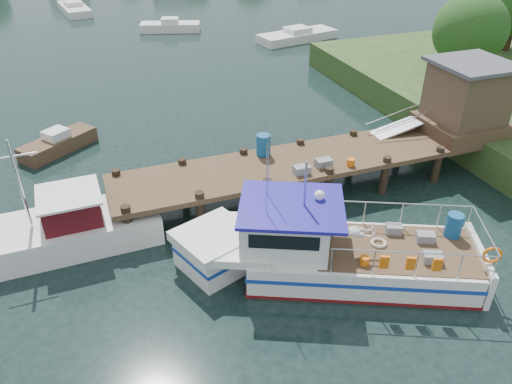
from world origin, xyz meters
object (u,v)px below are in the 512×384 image
object	(u,v)px
lobster_boat	(323,251)
work_boat	(48,233)
moored_c	(297,36)
moored_d	(74,8)
dock	(414,122)
moored_rowboat	(58,143)
moored_b	(170,26)

from	to	relation	value
lobster_boat	work_boat	xyz separation A→B (m)	(-8.05, 4.27, -0.20)
moored_c	moored_d	distance (m)	23.25
work_boat	dock	bearing A→B (deg)	0.63
moored_d	moored_rowboat	bearing A→B (deg)	-72.39
moored_d	work_boat	bearing A→B (deg)	-72.22
work_boat	moored_d	size ratio (longest dim) A/B	1.20
dock	lobster_boat	xyz separation A→B (m)	(-6.52, -4.82, -1.39)
lobster_boat	moored_d	distance (m)	42.98
work_boat	moored_rowboat	distance (m)	7.68
work_boat	moored_rowboat	size ratio (longest dim) A/B	2.18
lobster_boat	work_boat	size ratio (longest dim) A/B	1.19
moored_rowboat	moored_d	xyz separation A→B (m)	(2.34, 30.72, 0.01)
dock	moored_rowboat	bearing A→B (deg)	153.25
work_boat	moored_rowboat	xyz separation A→B (m)	(0.47, 7.66, -0.27)
lobster_boat	dock	bearing A→B (deg)	61.16
moored_c	moored_d	xyz separation A→B (m)	(-16.10, 16.78, 0.02)
dock	moored_rowboat	xyz separation A→B (m)	(-14.10, 7.11, -1.85)
dock	moored_b	size ratio (longest dim) A/B	3.18
moored_b	dock	bearing A→B (deg)	-98.38
moored_rowboat	moored_d	bearing A→B (deg)	78.87
moored_b	moored_c	xyz separation A→B (m)	(8.87, -6.41, -0.03)
moored_d	lobster_boat	bearing A→B (deg)	-61.02
lobster_boat	moored_c	distance (m)	28.06
work_boat	lobster_boat	bearing A→B (deg)	-29.46
moored_d	moored_c	bearing A→B (deg)	-24.22
lobster_boat	moored_c	size ratio (longest dim) A/B	1.39
dock	moored_b	world-z (taller)	dock
moored_rowboat	moored_d	distance (m)	30.81
moored_rowboat	moored_c	bearing A→B (deg)	30.33
lobster_boat	moored_d	bearing A→B (deg)	121.68
dock	moored_c	world-z (taller)	dock
moored_c	moored_d	bearing A→B (deg)	132.22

